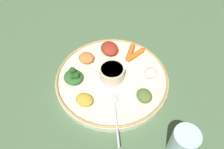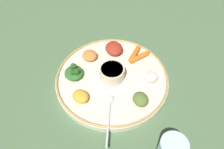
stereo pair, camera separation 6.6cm
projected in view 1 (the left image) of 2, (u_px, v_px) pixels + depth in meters
The scene contains 14 objects.
ground_plane at pixel (112, 81), 0.79m from camera, with size 2.40×2.40×0.00m, color #4C6B47.
platter at pixel (112, 79), 0.78m from camera, with size 0.39×0.39×0.02m, color beige.
platter_rim at pixel (112, 77), 0.77m from camera, with size 0.39×0.39×0.01m, color tan.
center_bowl at pixel (112, 73), 0.75m from camera, with size 0.09×0.09×0.05m.
spoon at pixel (115, 111), 0.68m from camera, with size 0.03×0.18×0.01m.
greens_pile at pixel (73, 76), 0.75m from camera, with size 0.09×0.09×0.04m.
carrot_near_spoon at pixel (136, 54), 0.83m from camera, with size 0.08×0.08×0.02m.
carrot_outer at pixel (131, 51), 0.84m from camera, with size 0.04×0.10×0.02m.
mound_collards at pixel (144, 96), 0.70m from camera, with size 0.06×0.05×0.03m, color #567033.
mound_rice_white at pixel (151, 73), 0.77m from camera, with size 0.05×0.04×0.02m, color silver.
mound_lentil_yellow at pixel (84, 100), 0.70m from camera, with size 0.06×0.05×0.03m, color gold.
mound_squash at pixel (86, 58), 0.81m from camera, with size 0.06×0.05×0.03m, color #C67A38.
mound_beet at pixel (109, 48), 0.84m from camera, with size 0.08×0.06×0.03m, color maroon.
drinking_glass at pixel (182, 145), 0.59m from camera, with size 0.07×0.07×0.11m.
Camera 1 is at (0.01, -0.49, 0.62)m, focal length 35.47 mm.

